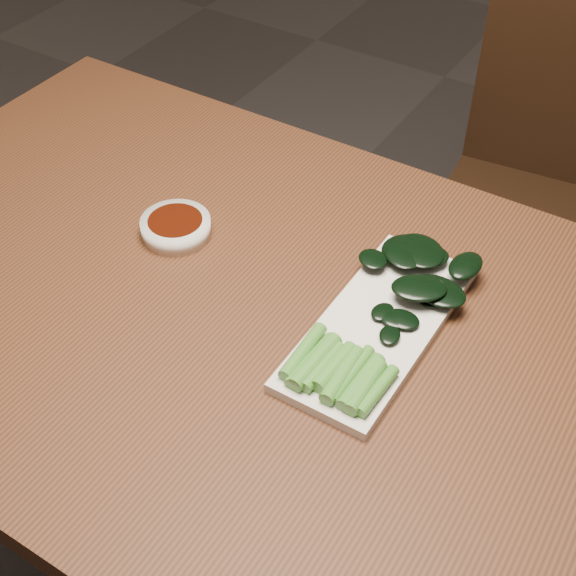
{
  "coord_description": "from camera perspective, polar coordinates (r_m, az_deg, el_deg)",
  "views": [
    {
      "loc": [
        0.39,
        -0.6,
        1.49
      ],
      "look_at": [
        -0.02,
        0.05,
        0.76
      ],
      "focal_mm": 50.0,
      "sensor_mm": 36.0,
      "label": 1
    }
  ],
  "objects": [
    {
      "name": "sauce_bowl",
      "position": [
        1.16,
        -7.98,
        4.33
      ],
      "size": [
        0.1,
        0.1,
        0.03
      ],
      "color": "silver",
      "rests_on": "table"
    },
    {
      "name": "serving_plate",
      "position": [
        1.02,
        6.44,
        -2.71
      ],
      "size": [
        0.13,
        0.32,
        0.01
      ],
      "rotation": [
        0.0,
        0.0,
        0.0
      ],
      "color": "silver",
      "rests_on": "table"
    },
    {
      "name": "table",
      "position": [
        1.08,
        -0.4,
        -5.07
      ],
      "size": [
        1.4,
        0.8,
        0.75
      ],
      "color": "#472614",
      "rests_on": "ground"
    },
    {
      "name": "gai_lan",
      "position": [
        1.02,
        7.21,
        -1.11
      ],
      "size": [
        0.17,
        0.33,
        0.03
      ],
      "color": "#478D30",
      "rests_on": "serving_plate"
    },
    {
      "name": "chair_far",
      "position": [
        1.75,
        18.31,
        6.35
      ],
      "size": [
        0.49,
        0.49,
        0.89
      ],
      "rotation": [
        0.0,
        0.0,
        0.11
      ],
      "color": "black",
      "rests_on": "ground"
    }
  ]
}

